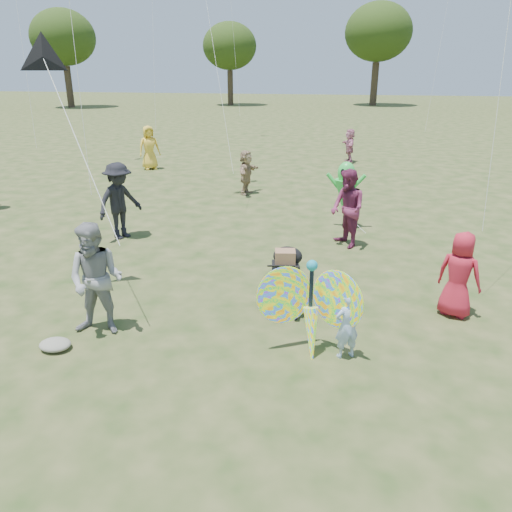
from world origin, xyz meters
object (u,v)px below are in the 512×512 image
(adult_man, at_px, (96,280))
(butterfly_kite, at_px, (311,309))
(alien_kite, at_px, (345,191))
(jogging_stroller, at_px, (286,275))
(crowd_b, at_px, (119,201))
(crowd_e, at_px, (347,209))
(crowd_j, at_px, (350,145))
(crowd_g, at_px, (149,148))
(crowd_d, at_px, (246,172))
(child_girl, at_px, (347,326))
(crowd_a, at_px, (459,275))

(adult_man, xyz_separation_m, butterfly_kite, (3.30, 0.09, -0.19))
(alien_kite, bearing_deg, jogging_stroller, -98.76)
(crowd_b, xyz_separation_m, crowd_e, (5.45, 0.52, -0.02))
(jogging_stroller, bearing_deg, crowd_e, 65.38)
(butterfly_kite, height_order, alien_kite, alien_kite)
(crowd_e, relative_size, crowd_j, 1.25)
(jogging_stroller, bearing_deg, butterfly_kite, -77.73)
(crowd_b, bearing_deg, crowd_g, 45.38)
(crowd_d, relative_size, crowd_e, 0.80)
(child_girl, xyz_separation_m, butterfly_kite, (-0.52, 0.01, 0.20))
(jogging_stroller, xyz_separation_m, butterfly_kite, (0.59, -1.42, 0.10))
(crowd_a, height_order, jogging_stroller, crowd_a)
(crowd_a, distance_m, crowd_j, 15.00)
(crowd_b, bearing_deg, crowd_a, -83.36)
(crowd_a, bearing_deg, crowd_j, -53.96)
(adult_man, bearing_deg, crowd_d, 84.85)
(crowd_d, distance_m, crowd_j, 7.66)
(crowd_e, distance_m, crowd_j, 11.63)
(crowd_d, distance_m, butterfly_kite, 10.06)
(crowd_j, bearing_deg, crowd_b, -36.27)
(crowd_g, relative_size, jogging_stroller, 1.62)
(crowd_a, relative_size, crowd_b, 0.79)
(crowd_b, bearing_deg, adult_man, -131.20)
(child_girl, relative_size, alien_kite, 0.58)
(crowd_b, height_order, crowd_d, crowd_b)
(crowd_j, xyz_separation_m, butterfly_kite, (0.06, -16.54, -0.02))
(adult_man, xyz_separation_m, crowd_j, (3.24, 16.62, -0.18))
(alien_kite, bearing_deg, crowd_a, -65.91)
(crowd_e, bearing_deg, adult_man, -68.30)
(crowd_b, xyz_separation_m, crowd_d, (1.96, 5.15, -0.20))
(crowd_d, distance_m, crowd_e, 5.80)
(jogging_stroller, bearing_deg, crowd_b, 136.59)
(crowd_d, bearing_deg, child_girl, -151.09)
(adult_man, height_order, crowd_g, adult_man)
(crowd_j, bearing_deg, jogging_stroller, -15.56)
(child_girl, xyz_separation_m, jogging_stroller, (-1.11, 1.43, 0.11))
(crowd_b, xyz_separation_m, crowd_g, (-2.96, 8.61, -0.05))
(crowd_b, bearing_deg, butterfly_kite, -104.08)
(crowd_g, bearing_deg, crowd_d, -73.09)
(crowd_g, height_order, crowd_j, crowd_g)
(crowd_a, height_order, crowd_d, crowd_a)
(crowd_a, bearing_deg, crowd_e, -31.21)
(crowd_g, bearing_deg, butterfly_kite, -96.06)
(crowd_a, relative_size, crowd_g, 0.83)
(adult_man, xyz_separation_m, crowd_g, (-4.80, 13.08, -0.02))
(jogging_stroller, bearing_deg, crowd_g, 112.70)
(child_girl, distance_m, crowd_d, 10.25)
(crowd_a, distance_m, alien_kite, 5.14)
(child_girl, xyz_separation_m, crowd_b, (-5.67, 4.40, 0.43))
(crowd_e, relative_size, butterfly_kite, 1.05)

